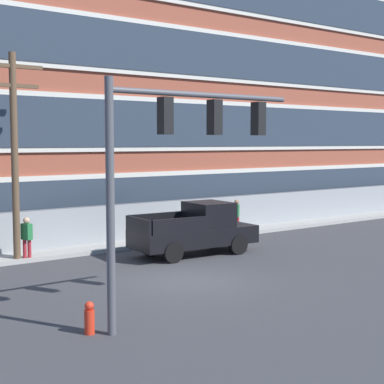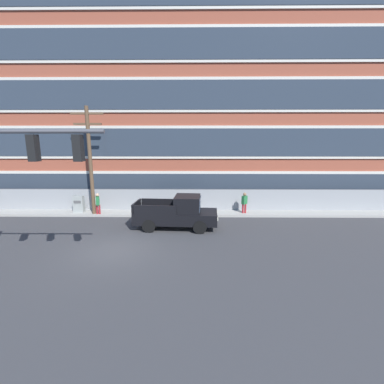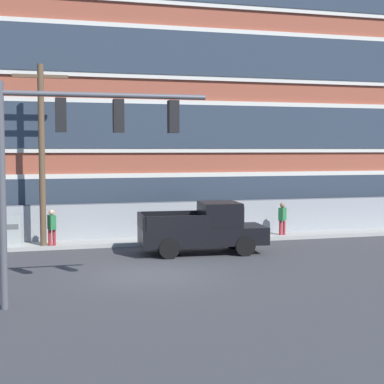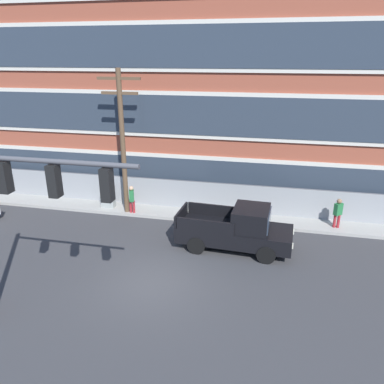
% 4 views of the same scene
% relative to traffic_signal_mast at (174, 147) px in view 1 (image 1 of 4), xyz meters
% --- Properties ---
extents(ground_plane, '(160.00, 160.00, 0.00)m').
position_rel_traffic_signal_mast_xyz_m(ground_plane, '(2.79, 3.21, -4.37)').
color(ground_plane, '#38383A').
extents(sidewalk_building_side, '(80.00, 2.05, 0.16)m').
position_rel_traffic_signal_mast_xyz_m(sidewalk_building_side, '(2.79, 10.04, -4.29)').
color(sidewalk_building_side, '#9E9B93').
rests_on(sidewalk_building_side, ground).
extents(brick_mill_building, '(53.45, 12.28, 17.47)m').
position_rel_traffic_signal_mast_xyz_m(brick_mill_building, '(5.06, 16.90, 4.38)').
color(brick_mill_building, brown).
rests_on(brick_mill_building, ground).
extents(chain_link_fence, '(36.16, 0.06, 1.78)m').
position_rel_traffic_signal_mast_xyz_m(chain_link_fence, '(6.73, 10.54, -3.46)').
color(chain_link_fence, gray).
rests_on(chain_link_fence, ground).
extents(traffic_signal_mast, '(5.60, 0.43, 5.96)m').
position_rel_traffic_signal_mast_xyz_m(traffic_signal_mast, '(0.00, 0.00, 0.00)').
color(traffic_signal_mast, '#4C4C51').
rests_on(traffic_signal_mast, ground).
extents(pickup_truck_black, '(5.23, 2.27, 2.07)m').
position_rel_traffic_signal_mast_xyz_m(pickup_truck_black, '(5.70, 6.64, -3.40)').
color(pickup_truck_black, black).
rests_on(pickup_truck_black, ground).
extents(utility_pole_near_corner, '(2.24, 0.26, 7.73)m').
position_rel_traffic_signal_mast_xyz_m(utility_pole_near_corner, '(-0.64, 9.32, -0.09)').
color(utility_pole_near_corner, brown).
rests_on(utility_pole_near_corner, ground).
extents(pedestrian_near_cabinet, '(0.36, 0.46, 1.69)m').
position_rel_traffic_signal_mast_xyz_m(pedestrian_near_cabinet, '(-0.28, 9.24, -3.39)').
color(pedestrian_near_cabinet, maroon).
rests_on(pedestrian_near_cabinet, ground).
extents(pedestrian_by_fence, '(0.46, 0.44, 1.69)m').
position_rel_traffic_signal_mast_xyz_m(pedestrian_by_fence, '(10.38, 9.62, -3.39)').
color(pedestrian_by_fence, maroon).
rests_on(pedestrian_by_fence, ground).
extents(fire_hydrant, '(0.24, 0.24, 0.78)m').
position_rel_traffic_signal_mast_xyz_m(fire_hydrant, '(-2.19, 0.34, -3.98)').
color(fire_hydrant, red).
rests_on(fire_hydrant, ground).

